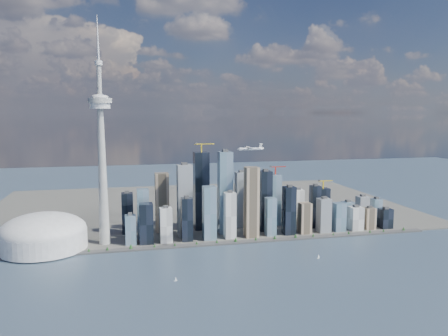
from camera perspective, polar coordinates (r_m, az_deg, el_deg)
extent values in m
plane|color=#2E3B50|center=(881.76, 4.35, -14.50)|extent=(4000.00, 4000.00, 0.00)
cube|color=#383838|center=(1108.92, 0.49, -9.77)|extent=(1100.00, 22.00, 4.00)
cube|color=#4C4C47|center=(1536.67, -3.39, -4.99)|extent=(1400.00, 900.00, 3.00)
cylinder|color=#3F2D1E|center=(1105.45, -24.76, -10.33)|extent=(1.00, 1.00, 2.40)
cone|color=#184418|center=(1104.41, -24.77, -10.16)|extent=(7.20, 7.20, 8.00)
cylinder|color=#3F2D1E|center=(1090.52, -20.23, -10.35)|extent=(1.00, 1.00, 2.40)
cone|color=#184418|center=(1089.47, -20.24, -10.17)|extent=(7.20, 7.20, 8.00)
cylinder|color=#3F2D1E|center=(1082.35, -15.61, -10.30)|extent=(1.00, 1.00, 2.40)
cone|color=#184418|center=(1081.29, -15.61, -10.12)|extent=(7.20, 7.20, 8.00)
cylinder|color=#3F2D1E|center=(1081.09, -10.94, -10.18)|extent=(1.00, 1.00, 2.40)
cone|color=#184418|center=(1080.02, -10.95, -10.00)|extent=(7.20, 7.20, 8.00)
cylinder|color=#3F2D1E|center=(1086.76, -6.30, -10.00)|extent=(1.00, 1.00, 2.40)
cone|color=#184418|center=(1085.70, -6.31, -9.82)|extent=(7.20, 7.20, 8.00)
cylinder|color=#3F2D1E|center=(1099.25, -1.74, -9.75)|extent=(1.00, 1.00, 2.40)
cone|color=#184418|center=(1098.21, -1.75, -9.57)|extent=(7.20, 7.20, 8.00)
cylinder|color=#3F2D1E|center=(1118.34, 2.68, -9.46)|extent=(1.00, 1.00, 2.40)
cone|color=#184418|center=(1117.31, 2.68, -9.28)|extent=(7.20, 7.20, 8.00)
cylinder|color=#3F2D1E|center=(1143.70, 6.92, -9.13)|extent=(1.00, 1.00, 2.40)
cone|color=#184418|center=(1142.69, 6.92, -8.95)|extent=(7.20, 7.20, 8.00)
cylinder|color=#3F2D1E|center=(1174.91, 10.95, -8.76)|extent=(1.00, 1.00, 2.40)
cone|color=#184418|center=(1173.94, 10.95, -8.59)|extent=(7.20, 7.20, 8.00)
cylinder|color=#3F2D1E|center=(1211.54, 14.74, -8.38)|extent=(1.00, 1.00, 2.40)
cone|color=#184418|center=(1210.59, 14.75, -8.22)|extent=(7.20, 7.20, 8.00)
cylinder|color=#3F2D1E|center=(1253.10, 18.30, -7.99)|extent=(1.00, 1.00, 2.40)
cone|color=#184418|center=(1252.18, 18.30, -7.83)|extent=(7.20, 7.20, 8.00)
cylinder|color=#3F2D1E|center=(1299.11, 21.60, -7.60)|extent=(1.00, 1.00, 2.40)
cone|color=#184418|center=(1298.23, 21.61, -7.44)|extent=(7.20, 7.20, 8.00)
cube|color=black|center=(1106.98, -10.21, -7.15)|extent=(34.00, 34.00, 101.18)
cube|color=#7196AA|center=(1152.29, -10.34, -5.87)|extent=(30.00, 30.00, 128.78)
cube|color=silver|center=(1111.81, -7.60, -7.40)|extent=(30.00, 30.00, 87.39)
cube|color=tan|center=(1205.44, -8.09, -4.46)|extent=(36.00, 36.00, 160.97)
cube|color=gray|center=(1154.78, -5.15, -4.24)|extent=(38.00, 38.00, 188.57)
cube|color=black|center=(1115.00, -4.78, -6.71)|extent=(28.00, 28.00, 110.38)
cube|color=#7196AA|center=(1120.48, -1.99, -5.89)|extent=(32.00, 32.00, 137.98)
cube|color=black|center=(1213.79, -2.93, -2.99)|extent=(40.00, 40.00, 216.16)
cube|color=#7196AA|center=(1171.05, 0.19, -3.24)|extent=(36.00, 36.00, 220.76)
cube|color=silver|center=(1133.90, 0.76, -6.21)|extent=(28.00, 28.00, 119.58)
cube|color=tan|center=(1140.77, 3.46, -4.48)|extent=(34.00, 34.00, 183.97)
cube|color=gray|center=(1242.60, 2.10, -4.15)|extent=(30.00, 30.00, 156.37)
cube|color=black|center=(1205.40, 5.31, -4.31)|extent=(32.00, 32.00, 165.57)
cube|color=#7196AA|center=(1166.10, 6.06, -6.33)|extent=(26.00, 26.00, 101.18)
cube|color=black|center=(1179.78, 8.37, -5.52)|extent=(30.00, 30.00, 128.78)
cube|color=#7196AA|center=(1274.11, 6.68, -4.12)|extent=(34.00, 34.00, 147.18)
cube|color=silver|center=(1245.33, 9.69, -5.31)|extent=(28.00, 28.00, 110.38)
cube|color=tan|center=(1203.63, 10.59, -6.44)|extent=(30.00, 30.00, 82.79)
cube|color=gray|center=(1222.94, 12.76, -6.06)|extent=(32.00, 32.00, 91.98)
cube|color=black|center=(1264.05, 11.80, -4.96)|extent=(26.00, 26.00, 119.58)
cube|color=#7196AA|center=(1246.54, 14.84, -6.19)|extent=(30.00, 30.00, 78.19)
cube|color=black|center=(1335.52, 12.76, -4.73)|extent=(28.00, 28.00, 101.18)
cube|color=#7196AA|center=(1313.63, 15.76, -5.75)|extent=(30.00, 30.00, 68.99)
cube|color=silver|center=(1271.72, 16.83, -6.32)|extent=(34.00, 34.00, 64.39)
cube|color=tan|center=(1294.74, 18.57, -6.25)|extent=(28.00, 28.00, 59.79)
cube|color=gray|center=(1333.96, 17.47, -5.31)|extent=(30.00, 30.00, 82.79)
cube|color=black|center=(1318.91, 20.25, -6.18)|extent=(32.00, 32.00, 55.19)
cube|color=#7196AA|center=(1357.89, 19.12, -5.36)|extent=(26.00, 26.00, 73.59)
cube|color=black|center=(1207.12, -12.35, -5.77)|extent=(30.00, 30.00, 110.38)
cube|color=#7196AA|center=(1109.58, -12.27, -7.90)|extent=(26.00, 26.00, 73.59)
cube|color=yellow|center=(1198.45, -2.96, 2.62)|extent=(3.00, 3.00, 22.00)
cube|color=yellow|center=(1199.05, -2.58, 3.15)|extent=(55.00, 2.20, 2.20)
cube|color=#383838|center=(1194.78, -3.75, 3.23)|extent=(6.00, 4.00, 4.00)
cube|color=#B52719|center=(1260.28, 6.73, -0.35)|extent=(3.00, 3.00, 22.00)
cube|color=#B52719|center=(1261.31, 7.05, 0.16)|extent=(48.00, 2.20, 2.20)
cube|color=#383838|center=(1253.93, 6.12, 0.22)|extent=(6.00, 4.00, 4.00)
cube|color=yellow|center=(1324.33, 12.84, -2.12)|extent=(3.00, 3.00, 22.00)
cube|color=yellow|center=(1325.55, 13.11, -1.64)|extent=(45.00, 2.20, 2.20)
cube|color=#383838|center=(1316.57, 12.32, -1.59)|extent=(6.00, 4.00, 4.00)
cone|color=gray|center=(1104.10, -15.58, -1.02)|extent=(26.00, 26.00, 340.00)
cylinder|color=silver|center=(1093.58, -15.89, 7.84)|extent=(48.00, 48.00, 14.00)
cylinder|color=gray|center=(1093.83, -15.91, 8.46)|extent=(56.00, 56.00, 12.00)
ellipsoid|color=silver|center=(1094.07, -15.92, 8.88)|extent=(40.00, 40.00, 14.00)
cylinder|color=gray|center=(1096.15, -16.00, 10.97)|extent=(11.00, 11.00, 80.00)
cylinder|color=silver|center=(1099.69, -16.07, 13.05)|extent=(18.00, 18.00, 10.00)
cone|color=silver|center=(1107.36, -16.18, 16.03)|extent=(7.00, 7.00, 105.00)
cylinder|color=silver|center=(1140.04, -22.48, -8.65)|extent=(200.00, 200.00, 44.00)
ellipsoid|color=silver|center=(1134.43, -22.53, -7.58)|extent=(200.00, 200.00, 84.00)
cylinder|color=white|center=(983.53, 3.44, 2.51)|extent=(51.45, 6.47, 6.33)
cone|color=white|center=(976.34, 1.93, 2.48)|extent=(6.94, 6.35, 6.33)
cone|color=white|center=(991.68, 4.97, 2.53)|extent=(9.91, 6.36, 6.33)
cube|color=white|center=(982.70, 3.33, 2.70)|extent=(8.07, 55.41, 0.99)
cylinder|color=white|center=(972.42, 3.51, 2.56)|extent=(10.89, 3.59, 3.56)
cylinder|color=white|center=(993.24, 3.15, 2.66)|extent=(10.89, 3.59, 3.56)
cylinder|color=#3F3F3F|center=(970.76, 3.17, 2.56)|extent=(0.32, 7.91, 7.91)
cylinder|color=#3F3F3F|center=(991.61, 2.82, 2.66)|extent=(0.32, 7.91, 7.91)
cube|color=white|center=(990.28, 4.81, 2.90)|extent=(5.54, 0.81, 10.88)
cube|color=white|center=(989.88, 4.82, 3.22)|extent=(4.40, 17.82, 0.69)
cube|color=silver|center=(883.94, -6.39, -14.45)|extent=(5.93, 2.63, 0.76)
cylinder|color=#999999|center=(882.33, -6.40, -14.18)|extent=(0.23, 0.23, 8.59)
cube|color=silver|center=(1025.73, 12.19, -11.46)|extent=(7.00, 4.16, 0.90)
cylinder|color=#999999|center=(1024.11, 12.20, -11.18)|extent=(0.27, 0.27, 10.07)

